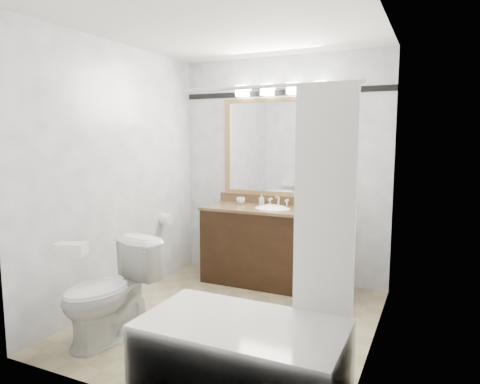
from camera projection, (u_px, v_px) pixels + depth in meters
room at (231, 180)px, 3.65m from camera, size 2.42×2.62×2.52m
vanity at (272, 245)px, 4.67m from camera, size 1.53×0.58×0.97m
mirror at (281, 147)px, 4.78m from camera, size 1.40×0.04×1.10m
vanity_light_bar at (280, 89)px, 4.65m from camera, size 1.02×0.14×0.12m
accent_stripe at (282, 93)px, 4.71m from camera, size 2.40×0.01×0.06m
bathtub at (247, 346)px, 2.74m from camera, size 1.30×0.75×1.96m
tp_roll at (166, 219)px, 4.80m from camera, size 0.11×0.12×0.12m
toilet at (110, 292)px, 3.38m from camera, size 0.61×0.86×0.79m
tissue_box at (71, 249)px, 2.99m from camera, size 0.24×0.18×0.09m
coffee_maker at (327, 197)px, 4.29m from camera, size 0.16×0.21×0.32m
cup_left at (241, 201)px, 4.92m from camera, size 0.12×0.12×0.08m
soap_bottle_a at (262, 199)px, 4.86m from camera, size 0.07×0.07×0.12m
soap_bottle_b at (299, 204)px, 4.64m from camera, size 0.08×0.08×0.09m
soap_bar at (270, 205)px, 4.75m from camera, size 0.09×0.07×0.02m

